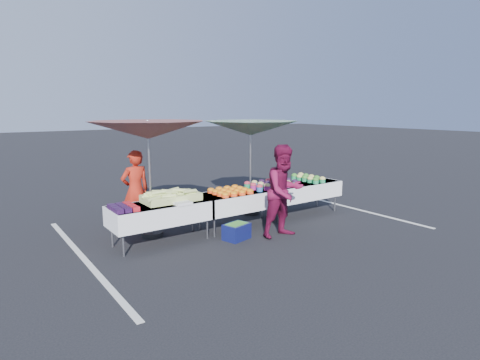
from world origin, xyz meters
TOP-DOWN VIEW (x-y plane):
  - ground at (0.00, 0.00)m, footprint 80.00×80.00m
  - stripe_left at (-3.20, 0.00)m, footprint 0.10×5.00m
  - stripe_right at (3.20, 0.00)m, footprint 0.10×5.00m
  - table_left at (-1.80, 0.00)m, footprint 1.86×0.81m
  - table_center at (0.00, 0.00)m, footprint 1.86×0.81m
  - table_right at (1.80, 0.00)m, footprint 1.86×0.81m
  - berry_punnets at (-2.51, -0.06)m, footprint 0.40×0.54m
  - corn_pile at (-1.56, 0.04)m, footprint 1.16×0.57m
  - plastic_bags at (-1.50, -0.30)m, footprint 0.30×0.25m
  - carrot_bowls at (-0.25, -0.01)m, footprint 0.75×0.69m
  - potato_cups at (0.85, 0.00)m, footprint 1.14×0.58m
  - bean_baskets at (2.06, 0.08)m, footprint 0.36×0.86m
  - vendor at (-1.85, 1.09)m, footprint 0.62×0.43m
  - customer at (0.32, -1.03)m, footprint 0.90×0.71m
  - umbrella_left at (-1.77, 0.49)m, footprint 2.44×2.44m
  - umbrella_right at (0.80, 0.70)m, footprint 2.30×2.30m
  - storage_bin at (-0.54, -0.65)m, footprint 0.55×0.46m

SIDE VIEW (x-z plane):
  - ground at x=0.00m, z-range 0.00..0.00m
  - stripe_left at x=-3.20m, z-range 0.00..0.00m
  - stripe_right at x=3.20m, z-range 0.00..0.00m
  - storage_bin at x=-0.54m, z-range 0.01..0.32m
  - table_left at x=-1.80m, z-range 0.21..0.96m
  - table_center at x=0.00m, z-range 0.21..0.96m
  - table_right at x=1.80m, z-range 0.21..0.96m
  - plastic_bags at x=-1.50m, z-range 0.75..0.80m
  - berry_punnets at x=-2.51m, z-range 0.75..0.83m
  - carrot_bowls at x=-0.25m, z-range 0.75..0.85m
  - vendor at x=-1.85m, z-range 0.00..1.64m
  - bean_baskets at x=2.06m, z-range 0.75..0.90m
  - potato_cups at x=0.85m, z-range 0.75..0.91m
  - corn_pile at x=-1.56m, z-range 0.71..0.97m
  - customer at x=0.32m, z-range 0.00..1.80m
  - umbrella_right at x=0.80m, z-range 0.90..3.11m
  - umbrella_left at x=-1.77m, z-range 0.92..3.18m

